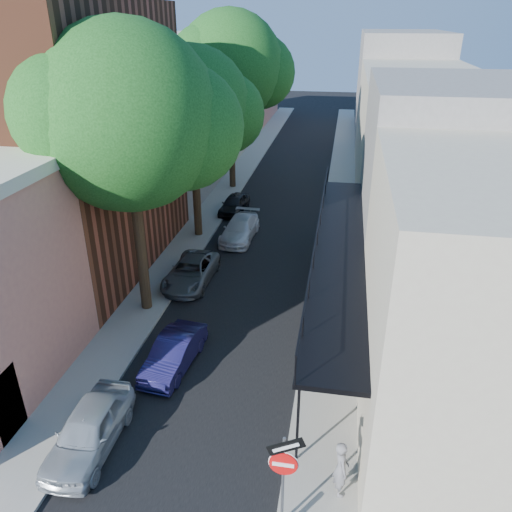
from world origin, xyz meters
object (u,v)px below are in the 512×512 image
at_px(parked_car_a, 89,430).
at_px(parked_car_e, 234,204).
at_px(oak_near, 141,121).
at_px(parked_car_d, 240,229).
at_px(parked_car_c, 191,272).
at_px(sign_post, 284,467).
at_px(parked_car_b, 174,353).
at_px(oak_mid, 200,108).
at_px(oak_far, 238,67).
at_px(pedestrian, 341,468).

distance_m(parked_car_a, parked_car_e, 19.50).
xyz_separation_m(oak_near, parked_car_d, (1.97, 7.76, -7.28)).
bearing_deg(parked_car_d, parked_car_e, 109.20).
distance_m(parked_car_c, parked_car_e, 9.44).
bearing_deg(sign_post, parked_car_b, 129.56).
height_order(oak_mid, parked_car_b, oak_mid).
xyz_separation_m(parked_car_a, parked_car_d, (1.20, 15.49, -0.05)).
distance_m(oak_far, parked_car_c, 16.58).
distance_m(sign_post, oak_far, 27.80).
bearing_deg(parked_car_e, parked_car_a, -84.05).
bearing_deg(parked_car_c, sign_post, -62.09).
height_order(parked_car_a, pedestrian, pedestrian).
distance_m(oak_mid, pedestrian, 18.94).
relative_size(oak_near, pedestrian, 6.90).
bearing_deg(parked_car_a, parked_car_d, 84.97).
bearing_deg(parked_car_b, oak_near, 123.57).
distance_m(oak_mid, parked_car_b, 13.56).
xyz_separation_m(parked_car_c, parked_car_d, (1.20, 5.43, 0.02)).
xyz_separation_m(parked_car_a, pedestrian, (7.11, -0.38, 0.30)).
bearing_deg(pedestrian, oak_near, 30.54).
relative_size(parked_car_d, pedestrian, 2.47).
bearing_deg(oak_near, parked_car_e, 86.27).
bearing_deg(parked_car_d, parked_car_a, -91.90).
bearing_deg(oak_near, parked_car_a, -84.33).
xyz_separation_m(parked_car_a, parked_car_c, (0.00, 10.06, -0.07)).
distance_m(sign_post, oak_mid, 19.14).
relative_size(oak_mid, parked_car_e, 3.07).
height_order(parked_car_d, pedestrian, pedestrian).
bearing_deg(parked_car_c, parked_car_b, -77.32).
height_order(sign_post, parked_car_c, sign_post).
bearing_deg(sign_post, oak_mid, 110.86).
distance_m(parked_car_b, parked_car_c, 6.22).
distance_m(oak_near, parked_car_a, 10.61).
bearing_deg(oak_near, oak_far, 89.96).
distance_m(sign_post, parked_car_a, 6.13).
bearing_deg(oak_far, parked_car_e, -81.80).
bearing_deg(oak_mid, parked_car_b, -80.24).
distance_m(oak_far, pedestrian, 27.32).
height_order(parked_car_a, parked_car_b, parked_car_a).
distance_m(oak_mid, parked_car_d, 6.77).
bearing_deg(oak_mid, sign_post, -69.14).
relative_size(sign_post, parked_car_b, 0.85).
height_order(oak_near, oak_mid, oak_near).
relative_size(parked_car_b, parked_car_c, 0.85).
relative_size(oak_near, parked_car_d, 2.79).
xyz_separation_m(oak_far, parked_car_e, (0.75, -5.24, -7.69)).
xyz_separation_m(oak_mid, parked_car_e, (0.82, 3.80, -6.49)).
relative_size(oak_far, parked_car_e, 3.58).
bearing_deg(parked_car_a, parked_car_e, 89.40).
relative_size(sign_post, parked_car_d, 0.73).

